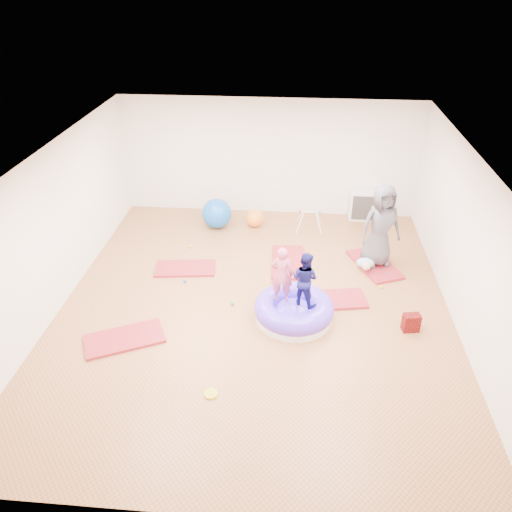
{
  "coord_description": "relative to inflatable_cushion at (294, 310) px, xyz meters",
  "views": [
    {
      "loc": [
        0.66,
        -7.28,
        5.46
      ],
      "look_at": [
        0.0,
        0.3,
        0.9
      ],
      "focal_mm": 35.0,
      "sensor_mm": 36.0,
      "label": 1
    }
  ],
  "objects": [
    {
      "name": "yellow_toy",
      "position": [
        -1.16,
        -1.9,
        -0.16
      ],
      "size": [
        0.21,
        0.21,
        0.03
      ],
      "primitive_type": "cylinder",
      "color": "yellow",
      "rests_on": "ground"
    },
    {
      "name": "backpack",
      "position": [
        1.98,
        -0.16,
        -0.01
      ],
      "size": [
        0.3,
        0.22,
        0.32
      ],
      "primitive_type": "cube",
      "rotation": [
        0.0,
        0.0,
        0.17
      ],
      "color": "maroon",
      "rests_on": "ground"
    },
    {
      "name": "gym_mat_front_left",
      "position": [
        -2.79,
        -0.83,
        -0.14
      ],
      "size": [
        1.43,
        1.14,
        0.05
      ],
      "primitive_type": "cube",
      "rotation": [
        0.0,
        0.0,
        0.46
      ],
      "color": "#A51F40",
      "rests_on": "ground"
    },
    {
      "name": "ball_pit_balls",
      "position": [
        0.02,
        1.26,
        -0.14
      ],
      "size": [
        4.74,
        2.96,
        0.06
      ],
      "color": "yellow",
      "rests_on": "ground"
    },
    {
      "name": "inflatable_cushion",
      "position": [
        0.0,
        0.0,
        0.0
      ],
      "size": [
        1.39,
        1.39,
        0.44
      ],
      "rotation": [
        0.0,
        0.0,
        0.19
      ],
      "color": "white",
      "rests_on": "ground"
    },
    {
      "name": "child_navy",
      "position": [
        0.16,
        -0.02,
        0.73
      ],
      "size": [
        0.6,
        0.56,
        0.99
      ],
      "primitive_type": "imported",
      "rotation": [
        0.0,
        0.0,
        2.64
      ],
      "color": "#141358",
      "rests_on": "inflatable_cushion"
    },
    {
      "name": "adult_caregiver",
      "position": [
        1.65,
        1.93,
        0.74
      ],
      "size": [
        0.96,
        0.78,
        1.71
      ],
      "primitive_type": "imported",
      "rotation": [
        0.0,
        0.0,
        0.33
      ],
      "color": "#4D4D54",
      "rests_on": "gym_mat_rear_right"
    },
    {
      "name": "child_pink",
      "position": [
        -0.23,
        0.04,
        0.75
      ],
      "size": [
        0.39,
        0.26,
        1.04
      ],
      "primitive_type": "imported",
      "rotation": [
        0.0,
        0.0,
        3.12
      ],
      "color": "#C85477",
      "rests_on": "inflatable_cushion"
    },
    {
      "name": "infant",
      "position": [
        1.41,
        1.69,
        -0.01
      ],
      "size": [
        0.36,
        0.37,
        0.21
      ],
      "color": "#9BC5E4",
      "rests_on": "gym_mat_rear_right"
    },
    {
      "name": "exercise_ball_blue",
      "position": [
        -1.87,
        3.33,
        0.18
      ],
      "size": [
        0.69,
        0.69,
        0.69
      ],
      "primitive_type": "sphere",
      "color": "blue",
      "rests_on": "ground"
    },
    {
      "name": "room",
      "position": [
        -0.71,
        0.27,
        1.23
      ],
      "size": [
        7.01,
        8.01,
        2.81
      ],
      "color": "#AF743F",
      "rests_on": "ground"
    },
    {
      "name": "gym_mat_mid_left",
      "position": [
        -2.24,
        1.41,
        -0.15
      ],
      "size": [
        1.26,
        0.74,
        0.05
      ],
      "primitive_type": "cube",
      "rotation": [
        0.0,
        0.0,
        0.12
      ],
      "color": "#A51F40",
      "rests_on": "ground"
    },
    {
      "name": "balance_disc",
      "position": [
        0.43,
        0.06,
        -0.13
      ],
      "size": [
        0.34,
        0.34,
        0.08
      ],
      "primitive_type": "cylinder",
      "color": "#186C81",
      "rests_on": "ground"
    },
    {
      "name": "infant_play_gym",
      "position": [
        0.28,
        3.38,
        0.14
      ],
      "size": [
        0.61,
        0.58,
        0.47
      ],
      "rotation": [
        0.0,
        0.0,
        -0.17
      ],
      "color": "white",
      "rests_on": "ground"
    },
    {
      "name": "gym_mat_rear_right",
      "position": [
        1.62,
        1.89,
        -0.14
      ],
      "size": [
        1.11,
        1.46,
        0.05
      ],
      "primitive_type": "cube",
      "rotation": [
        0.0,
        0.0,
        1.97
      ],
      "color": "#A51F40",
      "rests_on": "ground"
    },
    {
      "name": "cube_shelf",
      "position": [
        1.6,
        4.06,
        0.18
      ],
      "size": [
        0.71,
        0.35,
        0.71
      ],
      "color": "white",
      "rests_on": "ground"
    },
    {
      "name": "exercise_ball_orange",
      "position": [
        -0.99,
        3.44,
        0.04
      ],
      "size": [
        0.41,
        0.41,
        0.41
      ],
      "primitive_type": "sphere",
      "color": "orange",
      "rests_on": "ground"
    },
    {
      "name": "gym_mat_center_back",
      "position": [
        -0.15,
        1.84,
        -0.14
      ],
      "size": [
        0.7,
        1.33,
        0.05
      ],
      "primitive_type": "cube",
      "rotation": [
        0.0,
        0.0,
        1.6
      ],
      "color": "#A51F40",
      "rests_on": "ground"
    },
    {
      "name": "gym_mat_right",
      "position": [
        0.71,
        0.58,
        -0.15
      ],
      "size": [
        1.31,
        0.81,
        0.05
      ],
      "primitive_type": "cube",
      "rotation": [
        0.0,
        0.0,
        0.18
      ],
      "color": "#A51F40",
      "rests_on": "ground"
    }
  ]
}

